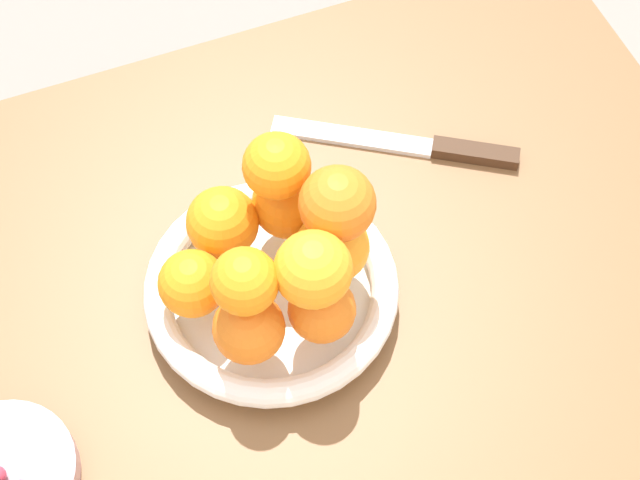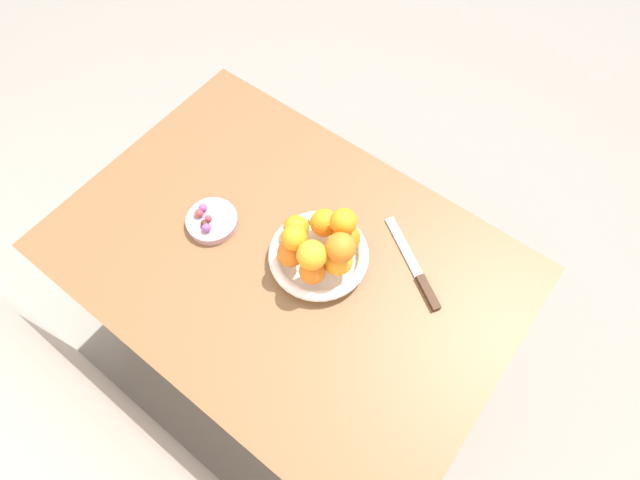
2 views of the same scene
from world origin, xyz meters
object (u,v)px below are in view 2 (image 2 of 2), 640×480
(orange_1, at_px, (297,229))
(orange_8, at_px, (341,248))
(candy_ball_3, at_px, (203,208))
(dining_table, at_px, (287,272))
(candy_ball_1, at_px, (199,213))
(candy_ball_0, at_px, (208,218))
(candy_ball_2, at_px, (204,223))
(orange_6, at_px, (344,222))
(orange_7, at_px, (312,255))
(orange_9, at_px, (293,239))
(orange_3, at_px, (312,271))
(fruit_bowl, at_px, (319,256))
(candy_ball_4, at_px, (198,213))
(knife, at_px, (416,270))
(candy_ball_5, at_px, (206,228))
(candy_dish, at_px, (212,221))
(orange_2, at_px, (291,253))
(orange_4, at_px, (338,261))
(orange_5, at_px, (346,238))
(orange_0, at_px, (324,223))

(orange_1, distance_m, orange_8, 0.15)
(candy_ball_3, bearing_deg, dining_table, -172.85)
(candy_ball_1, bearing_deg, dining_table, -168.52)
(candy_ball_0, xyz_separation_m, candy_ball_2, (-0.00, 0.02, 0.00))
(orange_6, xyz_separation_m, candy_ball_2, (0.30, 0.15, -0.11))
(candy_ball_2, bearing_deg, orange_7, -170.39)
(orange_7, xyz_separation_m, orange_9, (0.06, -0.01, -0.00))
(candy_ball_2, bearing_deg, orange_9, -166.81)
(orange_3, xyz_separation_m, candy_ball_2, (0.30, 0.04, -0.04))
(fruit_bowl, xyz_separation_m, candy_ball_4, (0.30, 0.09, 0.01))
(knife, bearing_deg, candy_ball_5, 25.97)
(fruit_bowl, xyz_separation_m, candy_ball_0, (0.27, 0.09, 0.01))
(orange_1, xyz_separation_m, candy_ball_3, (0.24, 0.08, -0.04))
(dining_table, height_order, orange_8, orange_8)
(dining_table, distance_m, candy_dish, 0.23)
(candy_ball_5, bearing_deg, candy_dish, -64.34)
(orange_2, bearing_deg, orange_8, -153.86)
(candy_ball_4, bearing_deg, orange_3, -174.45)
(orange_2, height_order, orange_6, orange_6)
(candy_ball_2, bearing_deg, candy_ball_3, -42.15)
(fruit_bowl, bearing_deg, orange_3, 114.83)
(orange_3, relative_size, orange_4, 0.89)
(candy_ball_3, bearing_deg, candy_ball_0, 155.66)
(fruit_bowl, distance_m, orange_3, 0.08)
(orange_9, height_order, candy_ball_4, orange_9)
(candy_ball_5, bearing_deg, orange_4, -161.93)
(orange_6, height_order, orange_9, orange_6)
(orange_5, bearing_deg, orange_1, 24.34)
(orange_7, xyz_separation_m, orange_8, (-0.04, -0.05, 0.01))
(orange_3, distance_m, candy_ball_5, 0.29)
(candy_ball_1, bearing_deg, candy_ball_5, 155.66)
(orange_1, height_order, orange_6, orange_6)
(orange_3, bearing_deg, candy_ball_5, 9.85)
(orange_4, bearing_deg, orange_6, -62.78)
(dining_table, distance_m, orange_6, 0.26)
(orange_6, bearing_deg, orange_8, 120.46)
(dining_table, bearing_deg, candy_ball_5, 19.43)
(orange_0, distance_m, candy_ball_2, 0.29)
(orange_2, distance_m, orange_5, 0.13)
(orange_4, relative_size, candy_ball_4, 3.77)
(orange_2, bearing_deg, candy_ball_2, 11.75)
(orange_7, bearing_deg, orange_0, -66.21)
(candy_ball_0, bearing_deg, candy_ball_4, 10.14)
(orange_4, bearing_deg, candy_ball_3, 10.36)
(orange_3, bearing_deg, orange_6, -90.75)
(candy_dish, height_order, candy_ball_2, candy_ball_2)
(orange_1, height_order, knife, orange_1)
(candy_ball_2, xyz_separation_m, candy_ball_5, (-0.01, 0.01, 0.00))
(candy_ball_1, bearing_deg, candy_ball_0, -173.00)
(orange_0, xyz_separation_m, orange_1, (0.04, 0.05, -0.00))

